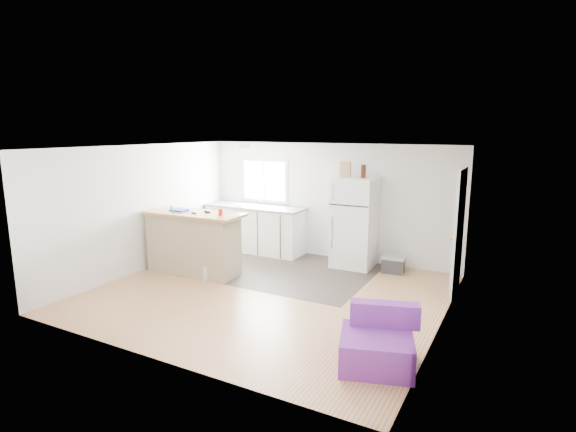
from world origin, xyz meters
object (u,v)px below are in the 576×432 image
object	(u,v)px
mop	(173,261)
cardboard_box	(346,169)
purple_seat	(378,345)
refrigerator	(354,222)
red_cup	(221,212)
cooler	(393,264)
bottle_left	(363,171)
bottle_right	(364,171)
peninsula	(194,243)
cleaner_jug	(205,273)
kitchen_cabinets	(255,228)
blue_tray	(179,210)

from	to	relation	value
mop	cardboard_box	distance (m)	3.72
cardboard_box	purple_seat	bearing A→B (deg)	-62.74
refrigerator	red_cup	xyz separation A→B (m)	(-1.85, -1.85, 0.34)
cooler	bottle_left	bearing A→B (deg)	175.48
bottle_left	bottle_right	world-z (taller)	same
peninsula	purple_seat	bearing A→B (deg)	-24.60
peninsula	cooler	distance (m)	3.80
cleaner_jug	cardboard_box	size ratio (longest dim) A/B	1.02
purple_seat	cardboard_box	xyz separation A→B (m)	(-1.75, 3.40, 1.68)
purple_seat	bottle_left	distance (m)	4.07
refrigerator	mop	world-z (taller)	refrigerator
refrigerator	kitchen_cabinets	bearing A→B (deg)	177.92
refrigerator	peninsula	bearing A→B (deg)	-144.93
kitchen_cabinets	blue_tray	size ratio (longest dim) A/B	7.64
kitchen_cabinets	peninsula	bearing A→B (deg)	-95.25
mop	bottle_right	distance (m)	4.00
peninsula	cleaner_jug	bearing A→B (deg)	-31.03
mop	bottle_left	size ratio (longest dim) A/B	5.31
peninsula	mop	bearing A→B (deg)	-153.19
bottle_right	refrigerator	bearing A→B (deg)	169.50
peninsula	bottle_right	size ratio (longest dim) A/B	7.74
peninsula	bottle_left	bearing A→B (deg)	31.42
mop	cardboard_box	size ratio (longest dim) A/B	4.42
bottle_left	refrigerator	bearing A→B (deg)	164.42
refrigerator	blue_tray	world-z (taller)	refrigerator
refrigerator	bottle_right	xyz separation A→B (m)	(0.17, -0.03, 1.01)
kitchen_cabinets	cardboard_box	distance (m)	2.57
peninsula	purple_seat	distance (m)	4.40
kitchen_cabinets	blue_tray	world-z (taller)	kitchen_cabinets
blue_tray	red_cup	bearing A→B (deg)	1.06
cooler	cardboard_box	xyz separation A→B (m)	(-1.00, -0.03, 1.76)
refrigerator	cardboard_box	distance (m)	1.05
blue_tray	bottle_left	xyz separation A→B (m)	(2.95, 1.82, 0.71)
refrigerator	cardboard_box	bearing A→B (deg)	-158.67
purple_seat	bottle_right	world-z (taller)	bottle_right
blue_tray	mop	bearing A→B (deg)	-109.25
kitchen_cabinets	cleaner_jug	world-z (taller)	kitchen_cabinets
cooler	refrigerator	bearing A→B (deg)	172.45
refrigerator	blue_tray	distance (m)	3.37
refrigerator	purple_seat	size ratio (longest dim) A/B	1.76
purple_seat	bottle_right	size ratio (longest dim) A/B	4.03
bottle_left	bottle_right	size ratio (longest dim) A/B	1.00
peninsula	cleaner_jug	size ratio (longest dim) A/B	6.33
peninsula	refrigerator	xyz separation A→B (m)	(2.50, 1.84, 0.29)
refrigerator	purple_seat	xyz separation A→B (m)	(1.57, -3.48, -0.64)
peninsula	bottle_left	distance (m)	3.46
kitchen_cabinets	peninsula	xyz separation A→B (m)	(-0.17, -1.87, 0.07)
bottle_left	red_cup	bearing A→B (deg)	-137.93
cooler	blue_tray	bearing A→B (deg)	-157.73
cardboard_box	bottle_left	distance (m)	0.34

